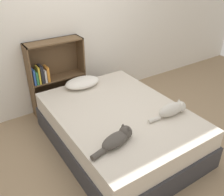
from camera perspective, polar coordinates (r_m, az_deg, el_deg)
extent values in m
plane|color=#997F60|center=(3.37, 1.43, -10.25)|extent=(8.00, 8.00, 0.00)
cube|color=white|center=(3.88, -10.36, 15.80)|extent=(8.00, 0.06, 2.50)
cube|color=#333338|center=(3.28, 1.46, -8.33)|extent=(1.48, 2.00, 0.29)
cube|color=beige|center=(3.12, 1.52, -4.59)|extent=(1.44, 1.94, 0.23)
ellipsoid|color=white|center=(3.60, -6.80, 3.55)|extent=(0.51, 0.33, 0.13)
ellipsoid|color=beige|center=(3.00, 13.32, -2.58)|extent=(0.37, 0.15, 0.16)
sphere|color=beige|center=(3.10, 15.37, -1.89)|extent=(0.13, 0.13, 0.13)
cone|color=beige|center=(3.09, 15.09, -0.51)|extent=(0.04, 0.04, 0.03)
cone|color=beige|center=(3.05, 16.01, -1.09)|extent=(0.04, 0.04, 0.03)
cylinder|color=beige|center=(2.89, 9.65, -4.87)|extent=(0.16, 0.06, 0.05)
ellipsoid|color=#47423D|center=(2.51, 0.83, -9.57)|extent=(0.38, 0.24, 0.11)
sphere|color=#47423D|center=(2.59, 3.12, -7.80)|extent=(0.14, 0.14, 0.14)
cone|color=#47423D|center=(2.57, 2.52, -6.15)|extent=(0.04, 0.04, 0.03)
cone|color=#47423D|center=(2.53, 3.83, -6.85)|extent=(0.04, 0.04, 0.03)
cylinder|color=#47423D|center=(2.40, -3.15, -12.69)|extent=(0.17, 0.09, 0.06)
cube|color=brown|center=(3.75, -18.06, 3.06)|extent=(0.02, 0.26, 1.13)
cube|color=brown|center=(4.00, -7.00, 6.08)|extent=(0.02, 0.26, 1.13)
cube|color=brown|center=(4.12, -11.53, -2.33)|extent=(0.83, 0.26, 0.02)
cube|color=brown|center=(3.66, -13.32, 12.49)|extent=(0.83, 0.26, 0.02)
cube|color=brown|center=(3.86, -12.36, 4.64)|extent=(0.79, 0.26, 0.02)
cube|color=brown|center=(3.96, -13.03, 5.25)|extent=(0.83, 0.02, 1.13)
cube|color=#2D519E|center=(3.68, -17.59, 4.70)|extent=(0.03, 0.16, 0.23)
cube|color=#337F47|center=(3.69, -17.01, 4.55)|extent=(0.03, 0.16, 0.18)
cube|color=gold|center=(3.69, -16.56, 5.13)|extent=(0.02, 0.16, 0.25)
cube|color=#232328|center=(3.70, -15.93, 5.36)|extent=(0.04, 0.16, 0.26)
cube|color=beige|center=(3.72, -15.24, 5.03)|extent=(0.03, 0.16, 0.18)
cube|color=orange|center=(3.73, -14.68, 5.44)|extent=(0.04, 0.16, 0.22)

